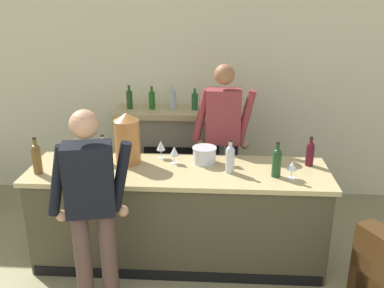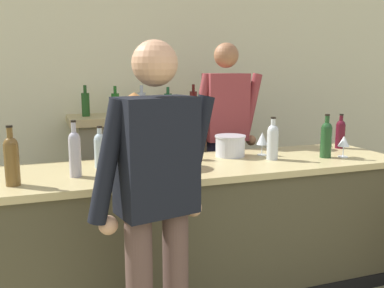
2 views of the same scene
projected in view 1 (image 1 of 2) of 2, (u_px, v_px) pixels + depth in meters
name	position (u px, v px, depth m)	size (l,w,h in m)	color
wall_back_panel	(178.00, 88.00, 5.27)	(12.00, 0.07, 2.75)	beige
bar_counter	(179.00, 215.00, 4.09)	(2.77, 0.77, 0.96)	#433E29
fireplace_stone	(174.00, 154.00, 5.29)	(1.38, 0.52, 1.46)	gray
person_customer	(92.00, 208.00, 3.23)	(0.65, 0.36, 1.73)	#4F3A32
person_bartender	(223.00, 140.00, 4.52)	(0.66, 0.31, 1.82)	black
copper_dispenser	(127.00, 138.00, 4.00)	(0.24, 0.28, 0.49)	#B26F36
ice_bucket_steel	(204.00, 155.00, 4.06)	(0.23, 0.23, 0.16)	silver
wine_bottle_merlot_tall	(277.00, 161.00, 3.74)	(0.08, 0.08, 0.32)	#1C3F1E
wine_bottle_port_short	(78.00, 155.00, 3.86)	(0.07, 0.07, 0.34)	#AAA7B3
wine_bottle_riesling_slim	(103.00, 150.00, 4.04)	(0.08, 0.08, 0.28)	#A2B6BF
wine_bottle_cabernet_heavy	(310.00, 153.00, 3.98)	(0.08, 0.08, 0.28)	#4C101D
wine_bottle_burgundy_dark	(230.00, 158.00, 3.82)	(0.08, 0.08, 0.31)	#B4BCBE
wine_bottle_rose_blush	(37.00, 157.00, 3.80)	(0.08, 0.08, 0.34)	brown
wine_glass_near_bucket	(161.00, 146.00, 4.15)	(0.09, 0.09, 0.18)	silver
wine_glass_by_dispenser	(230.00, 153.00, 3.98)	(0.08, 0.08, 0.17)	silver
wine_glass_front_right	(174.00, 152.00, 4.03)	(0.08, 0.08, 0.17)	silver
wine_glass_front_left	(292.00, 166.00, 3.71)	(0.08, 0.08, 0.16)	silver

